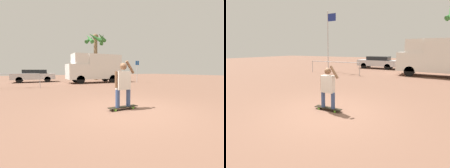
{
  "view_description": "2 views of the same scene",
  "coord_description": "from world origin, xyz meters",
  "views": [
    {
      "loc": [
        -2.73,
        -3.9,
        1.28
      ],
      "look_at": [
        -0.08,
        1.14,
        0.76
      ],
      "focal_mm": 24.0,
      "sensor_mm": 36.0,
      "label": 1
    },
    {
      "loc": [
        3.05,
        -4.81,
        2.14
      ],
      "look_at": [
        -0.1,
        0.82,
        0.85
      ],
      "focal_mm": 28.0,
      "sensor_mm": 36.0,
      "label": 2
    }
  ],
  "objects": [
    {
      "name": "parked_car_silver",
      "position": [
        -2.69,
        14.64,
        0.73
      ],
      "size": [
        4.25,
        1.91,
        1.36
      ],
      "color": "black",
      "rests_on": "ground_plane"
    },
    {
      "name": "ground_plane",
      "position": [
        0.0,
        0.0,
        0.0
      ],
      "size": [
        80.0,
        80.0,
        0.0
      ],
      "primitive_type": "plane",
      "color": "brown"
    },
    {
      "name": "flagpole",
      "position": [
        -6.18,
        9.85,
        3.3
      ],
      "size": [
        0.94,
        0.12,
        5.65
      ],
      "color": "#B7B7BC",
      "rests_on": "ground_plane"
    },
    {
      "name": "plaza_railing_segment",
      "position": [
        -4.71,
        8.38,
        0.92
      ],
      "size": [
        4.81,
        0.05,
        1.08
      ],
      "color": "#99999E",
      "rests_on": "ground_plane"
    },
    {
      "name": "person_skateboarder",
      "position": [
        -0.16,
        0.2,
        0.9
      ],
      "size": [
        0.73,
        0.23,
        1.52
      ],
      "color": "#384C7A",
      "rests_on": "skateboard"
    },
    {
      "name": "camper_van",
      "position": [
        3.08,
        11.04,
        1.6
      ],
      "size": [
        5.57,
        2.12,
        2.93
      ],
      "color": "black",
      "rests_on": "ground_plane"
    },
    {
      "name": "skateboard",
      "position": [
        -0.16,
        0.2,
        0.08
      ],
      "size": [
        1.03,
        0.24,
        0.09
      ],
      "color": "black",
      "rests_on": "ground_plane"
    }
  ]
}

